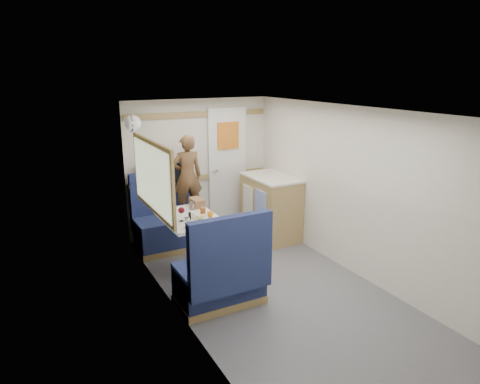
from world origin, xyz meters
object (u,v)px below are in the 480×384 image
pepper_grinder (190,216)px  salt_grinder (194,216)px  bench_near (222,279)px  cheese_block (201,216)px  bread_loaf (197,203)px  wine_glass (181,211)px  dome_light (133,123)px  tumbler_left (187,223)px  bench_far (168,227)px  beer_glass (203,212)px  galley_counter (271,207)px  dinette_table (190,229)px  tray (215,223)px  duffel_bag (161,171)px  orange_fruit (210,214)px  tumbler_mid (171,209)px  person (187,176)px  tumbler_right (192,205)px

pepper_grinder → salt_grinder: pepper_grinder is taller
bench_near → cheese_block: bearing=84.2°
bench_near → bread_loaf: size_ratio=4.29×
pepper_grinder → wine_glass: bearing=-174.0°
dome_light → wine_glass: bearing=-75.6°
bench_near → tumbler_left: (-0.16, 0.53, 0.48)m
bench_far → bench_near: same height
beer_glass → bread_loaf: (0.08, 0.38, -0.00)m
bench_far → beer_glass: (0.14, -0.92, 0.47)m
bench_near → dome_light: (-0.39, 1.71, 1.45)m
bench_far → salt_grinder: size_ratio=12.88×
galley_counter → wine_glass: galley_counter is taller
tumbler_left → beer_glass: bearing=42.0°
dinette_table → bread_loaf: bearing=55.3°
bench_near → pepper_grinder: (-0.04, 0.76, 0.46)m
bench_far → tray: bench_far is taller
dome_light → beer_glass: (0.53, -0.91, -0.98)m
dinette_table → bench_near: bearing=-90.0°
beer_glass → pepper_grinder: bearing=-165.7°
galley_counter → duffel_bag: bearing=158.5°
bench_far → tumbler_left: bench_far is taller
bench_near → pepper_grinder: bench_near is taller
beer_glass → pepper_grinder: (-0.18, -0.05, -0.01)m
orange_fruit → pepper_grinder: 0.24m
orange_fruit → salt_grinder: orange_fruit is taller
tumbler_left → salt_grinder: bearing=52.1°
tumbler_mid → pepper_grinder: 0.34m
duffel_bag → tumbler_left: duffel_bag is taller
bench_far → galley_counter: size_ratio=1.14×
dinette_table → tray: bearing=-65.3°
dome_light → duffel_bag: 0.87m
person → tumbler_right: 0.62m
tray → galley_counter: bearing=35.0°
duffel_bag → tumbler_right: (0.10, -0.88, -0.26)m
tumbler_mid → beer_glass: (0.30, -0.28, -0.00)m
galley_counter → salt_grinder: (-1.46, -0.67, 0.29)m
bread_loaf → tumbler_right: bearing=-140.7°
dome_light → orange_fruit: bearing=-60.6°
wine_glass → orange_fruit: bearing=-10.4°
person → duffel_bag: bearing=-46.0°
tumbler_right → pepper_grinder: tumbler_right is taller
person → tumbler_right: (-0.16, -0.55, -0.24)m
bench_far → tumbler_mid: (-0.16, -0.64, 0.47)m
dinette_table → tumbler_mid: (-0.16, 0.22, 0.21)m
tray → salt_grinder: salt_grinder is taller
tumbler_left → dome_light: bearing=100.9°
pepper_grinder → orange_fruit: bearing=-17.5°
tray → cheese_block: bearing=114.5°
person → beer_glass: person is taller
wine_glass → tray: bearing=-38.8°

